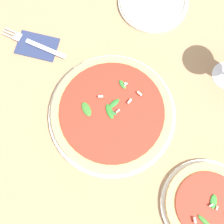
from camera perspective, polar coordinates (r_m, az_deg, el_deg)
The scene contains 6 objects.
ground_plane at distance 0.84m, azimuth -0.61°, elevation 2.03°, with size 6.00×6.00×0.00m, color #9E7A56.
pizza_arugula_main at distance 0.81m, azimuth -0.00°, elevation -0.23°, with size 0.33×0.33×0.05m.
pizza_personal_side at distance 0.82m, azimuth 16.88°, elevation -15.91°, with size 0.22×0.22×0.05m.
napkin at distance 0.92m, azimuth -13.54°, elevation 11.71°, with size 0.13×0.11×0.01m.
fork at distance 0.92m, azimuth -14.02°, elevation 12.00°, with size 0.18×0.11×0.00m.
side_plate_white at distance 0.97m, azimuth 7.54°, elevation 19.45°, with size 0.20×0.20×0.02m.
Camera 1 is at (0.01, 0.24, 0.80)m, focal length 50.00 mm.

